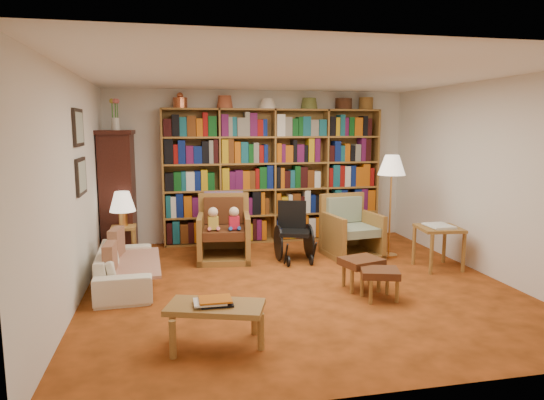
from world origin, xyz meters
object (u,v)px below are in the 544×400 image
object	(u,v)px
side_table_lamp	(124,237)
floor_lamp	(392,169)
sofa	(126,267)
coffee_table	(215,310)
wheelchair	(294,233)
armchair_leather	(223,232)
footstool_a	(361,264)
footstool_b	(380,275)
side_table_papers	(439,233)
armchair_sage	(350,232)

from	to	relation	value
side_table_lamp	floor_lamp	xyz separation A→B (m)	(3.82, -0.43, 0.92)
sofa	coffee_table	world-z (taller)	sofa
wheelchair	coffee_table	size ratio (longest dim) A/B	0.92
wheelchair	side_table_lamp	bearing A→B (deg)	172.49
armchair_leather	footstool_a	world-z (taller)	armchair_leather
wheelchair	coffee_table	world-z (taller)	wheelchair
side_table_lamp	wheelchair	world-z (taller)	wheelchair
armchair_leather	wheelchair	world-z (taller)	armchair_leather
footstool_a	footstool_b	bearing A→B (deg)	-79.85
wheelchair	footstool_b	distance (m)	1.87
side_table_lamp	coffee_table	distance (m)	3.07
side_table_papers	footstool_b	xyz separation A→B (m)	(-1.29, -0.97, -0.20)
footstool_b	coffee_table	bearing A→B (deg)	-157.57
footstool_a	side_table_papers	bearing A→B (deg)	23.85
sofa	footstool_a	size ratio (longest dim) A/B	2.98
wheelchair	sofa	bearing A→B (deg)	-162.67
side_table_lamp	wheelchair	xyz separation A→B (m)	(2.39, -0.31, 0.01)
floor_lamp	footstool_b	world-z (taller)	floor_lamp
armchair_sage	coffee_table	distance (m)	3.48
wheelchair	floor_lamp	xyz separation A→B (m)	(1.43, -0.11, 0.91)
footstool_a	footstool_b	xyz separation A→B (m)	(0.07, -0.37, -0.02)
armchair_leather	footstool_a	distance (m)	2.24
sofa	armchair_sage	bearing A→B (deg)	-78.35
side_table_lamp	floor_lamp	size ratio (longest dim) A/B	0.35
floor_lamp	sofa	bearing A→B (deg)	-170.81
floor_lamp	coffee_table	distance (m)	3.86
armchair_sage	floor_lamp	bearing A→B (deg)	-18.53
armchair_leather	armchair_sage	distance (m)	1.88
side_table_papers	footstool_b	world-z (taller)	side_table_papers
armchair_sage	footstool_b	distance (m)	1.91
sofa	footstool_b	bearing A→B (deg)	-113.44
sofa	armchair_sage	size ratio (longest dim) A/B	1.74
side_table_lamp	side_table_papers	distance (m)	4.35
footstool_a	footstool_b	size ratio (longest dim) A/B	1.08
armchair_sage	sofa	bearing A→B (deg)	-166.05
armchair_sage	wheelchair	distance (m)	0.88
sofa	armchair_leather	size ratio (longest dim) A/B	1.66
footstool_a	armchair_sage	bearing A→B (deg)	74.15
side_table_lamp	side_table_papers	bearing A→B (deg)	-15.29
footstool_a	armchair_leather	bearing A→B (deg)	130.17
armchair_leather	footstool_b	world-z (taller)	armchair_leather
sofa	footstool_a	xyz separation A→B (m)	(2.74, -0.72, 0.08)
sofa	coffee_table	xyz separation A→B (m)	(0.91, -1.86, 0.09)
side_table_lamp	footstool_a	xyz separation A→B (m)	(2.84, -1.74, -0.07)
sofa	floor_lamp	world-z (taller)	floor_lamp
armchair_sage	side_table_papers	world-z (taller)	armchair_sage
sofa	armchair_sage	xyz separation A→B (m)	(3.17, 0.79, 0.11)
footstool_b	wheelchair	bearing A→B (deg)	106.11
side_table_lamp	wheelchair	distance (m)	2.41
armchair_leather	footstool_b	bearing A→B (deg)	-54.00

